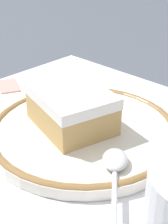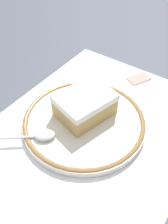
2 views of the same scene
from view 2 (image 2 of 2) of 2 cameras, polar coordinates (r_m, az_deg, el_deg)
ground_plane at (r=0.45m, az=1.54°, el=-4.79°), size 2.40×2.40×0.00m
placemat at (r=0.45m, az=1.54°, el=-4.73°), size 0.46×0.34×0.00m
plate at (r=0.46m, az=-0.00°, el=-2.16°), size 0.23×0.23×0.01m
cake_slice at (r=0.45m, az=0.20°, el=1.64°), size 0.11×0.10×0.05m
spoon at (r=0.43m, az=-10.94°, el=-5.37°), size 0.10×0.12×0.01m
napkin at (r=0.37m, az=-0.16°, el=-23.63°), size 0.15×0.16×0.00m
sugar_packet at (r=0.58m, az=12.78°, el=7.61°), size 0.06×0.05×0.01m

